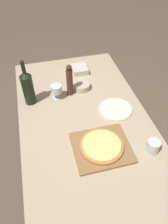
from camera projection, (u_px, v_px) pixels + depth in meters
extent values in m
plane|color=brown|center=(85.00, 172.00, 2.10)|extent=(12.00, 12.00, 0.00)
cube|color=tan|center=(86.00, 123.00, 1.60)|extent=(0.95, 1.77, 0.03)
cylinder|color=brown|center=(29.00, 98.00, 2.35)|extent=(0.06, 0.06, 0.69)
cylinder|color=brown|center=(102.00, 86.00, 2.49)|extent=(0.06, 0.06, 0.69)
cube|color=olive|center=(101.00, 147.00, 1.42)|extent=(0.37, 0.33, 0.02)
cylinder|color=#BC7A3D|center=(102.00, 146.00, 1.41)|extent=(0.28, 0.28, 0.02)
cylinder|color=#EAD67A|center=(102.00, 145.00, 1.40)|extent=(0.25, 0.25, 0.01)
cylinder|color=black|center=(28.00, 90.00, 1.66)|extent=(0.09, 0.09, 0.25)
cone|color=black|center=(25.00, 74.00, 1.56)|extent=(0.09, 0.09, 0.04)
cylinder|color=black|center=(23.00, 67.00, 1.51)|extent=(0.03, 0.03, 0.09)
cylinder|color=#4C2819|center=(70.00, 82.00, 1.73)|extent=(0.05, 0.05, 0.23)
sphere|color=#4C2819|center=(69.00, 68.00, 1.64)|extent=(0.04, 0.04, 0.04)
cylinder|color=silver|center=(57.00, 98.00, 1.78)|extent=(0.07, 0.07, 0.00)
cylinder|color=silver|center=(57.00, 95.00, 1.75)|extent=(0.01, 0.01, 0.06)
cylinder|color=silver|center=(56.00, 89.00, 1.71)|extent=(0.09, 0.09, 0.06)
cylinder|color=beige|center=(81.00, 86.00, 1.85)|extent=(0.15, 0.15, 0.05)
cylinder|color=silver|center=(153.00, 146.00, 1.38)|extent=(0.08, 0.08, 0.09)
cylinder|color=silver|center=(116.00, 109.00, 1.68)|extent=(0.25, 0.25, 0.01)
cube|color=beige|center=(80.00, 69.00, 2.02)|extent=(0.14, 0.16, 0.05)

